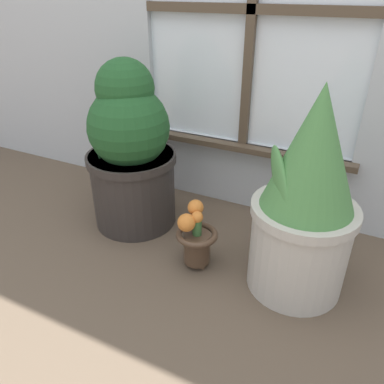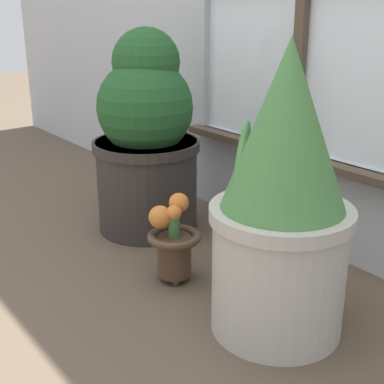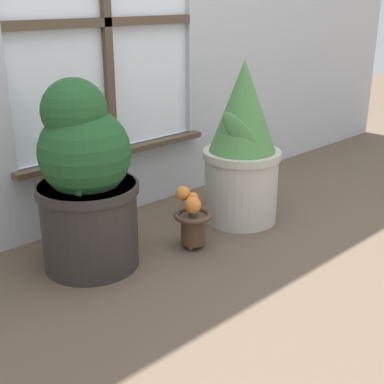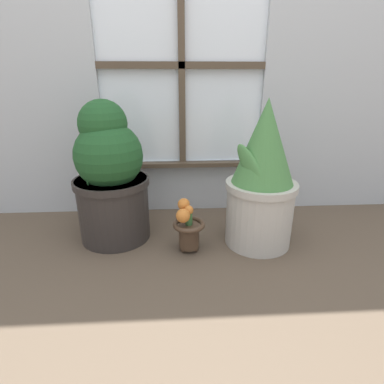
{
  "view_description": "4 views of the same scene",
  "coord_description": "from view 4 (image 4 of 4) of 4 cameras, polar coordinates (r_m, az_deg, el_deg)",
  "views": [
    {
      "loc": [
        0.47,
        -0.88,
        0.91
      ],
      "look_at": [
        -0.04,
        0.17,
        0.26
      ],
      "focal_mm": 35.0,
      "sensor_mm": 36.0,
      "label": 1
    },
    {
      "loc": [
        1.12,
        -0.69,
        0.75
      ],
      "look_at": [
        0.03,
        0.16,
        0.26
      ],
      "focal_mm": 50.0,
      "sensor_mm": 36.0,
      "label": 2
    },
    {
      "loc": [
        -1.3,
        -1.26,
        0.94
      ],
      "look_at": [
        0.05,
        0.15,
        0.21
      ],
      "focal_mm": 50.0,
      "sensor_mm": 36.0,
      "label": 3
    },
    {
      "loc": [
        -0.04,
        -1.13,
        0.77
      ],
      "look_at": [
        0.03,
        0.16,
        0.28
      ],
      "focal_mm": 28.0,
      "sensor_mm": 36.0,
      "label": 4
    }
  ],
  "objects": [
    {
      "name": "ground_plane",
      "position": [
        1.37,
        -0.89,
        -13.27
      ],
      "size": [
        10.0,
        10.0,
        0.0
      ],
      "primitive_type": "plane",
      "color": "brown"
    },
    {
      "name": "potted_plant_left",
      "position": [
        1.49,
        -15.27,
        2.81
      ],
      "size": [
        0.36,
        0.36,
        0.68
      ],
      "color": "#2D2826",
      "rests_on": "ground_plane"
    },
    {
      "name": "potted_plant_right",
      "position": [
        1.42,
        13.16,
        2.27
      ],
      "size": [
        0.33,
        0.33,
        0.69
      ],
      "color": "#B7B2A8",
      "rests_on": "ground_plane"
    },
    {
      "name": "flower_vase",
      "position": [
        1.39,
        -0.8,
        -6.66
      ],
      "size": [
        0.15,
        0.15,
        0.25
      ],
      "color": "#473323",
      "rests_on": "ground_plane"
    }
  ]
}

